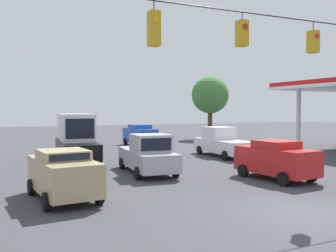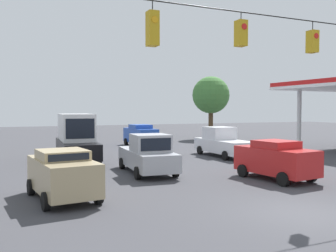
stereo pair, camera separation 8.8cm
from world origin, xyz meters
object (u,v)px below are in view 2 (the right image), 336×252
(traffic_cone_third, at_px, (50,166))
(pickup_truck_silver_withflow_mid, at_px, (148,155))
(sedan_red_crossing_near, at_px, (276,159))
(traffic_cone_nearest, at_px, (69,193))
(box_truck_black_withflow_far, at_px, (76,137))
(sedan_tan_parked_shoulder, at_px, (63,174))
(tree_horizon_left, at_px, (211,95))
(sedan_blue_oncoming_deep, at_px, (140,135))
(pickup_truck_white_oncoming_far, at_px, (223,143))
(traffic_cone_second, at_px, (60,176))
(overhead_signal_span, at_px, (276,74))

(traffic_cone_third, bearing_deg, pickup_truck_silver_withflow_mid, 148.12)
(sedan_red_crossing_near, xyz_separation_m, traffic_cone_nearest, (9.86, 0.13, -0.70))
(box_truck_black_withflow_far, xyz_separation_m, traffic_cone_third, (2.19, 4.06, -1.23))
(pickup_truck_silver_withflow_mid, distance_m, sedan_tan_parked_shoulder, 6.48)
(tree_horizon_left, bearing_deg, sedan_blue_oncoming_deep, 24.86)
(pickup_truck_white_oncoming_far, distance_m, traffic_cone_nearest, 15.35)
(pickup_truck_white_oncoming_far, distance_m, box_truck_black_withflow_far, 10.39)
(sedan_red_crossing_near, xyz_separation_m, pickup_truck_white_oncoming_far, (-2.62, -8.78, -0.01))
(sedan_blue_oncoming_deep, relative_size, pickup_truck_white_oncoming_far, 0.82)
(traffic_cone_nearest, distance_m, traffic_cone_second, 3.72)
(pickup_truck_silver_withflow_mid, bearing_deg, traffic_cone_nearest, 41.93)
(box_truck_black_withflow_far, relative_size, traffic_cone_third, 12.32)
(sedan_blue_oncoming_deep, relative_size, traffic_cone_third, 7.85)
(pickup_truck_white_oncoming_far, bearing_deg, sedan_blue_oncoming_deep, -74.14)
(box_truck_black_withflow_far, distance_m, traffic_cone_second, 8.00)
(overhead_signal_span, xyz_separation_m, traffic_cone_third, (6.41, -10.88, -4.37))
(box_truck_black_withflow_far, height_order, traffic_cone_second, box_truck_black_withflow_far)
(box_truck_black_withflow_far, distance_m, tree_horizon_left, 21.95)
(sedan_red_crossing_near, height_order, traffic_cone_second, sedan_red_crossing_near)
(pickup_truck_silver_withflow_mid, height_order, pickup_truck_white_oncoming_far, same)
(sedan_tan_parked_shoulder, xyz_separation_m, sedan_red_crossing_near, (-10.06, 0.17, 0.01))
(traffic_cone_nearest, bearing_deg, tree_horizon_left, -130.68)
(overhead_signal_span, distance_m, sedan_tan_parked_shoulder, 8.67)
(sedan_blue_oncoming_deep, height_order, box_truck_black_withflow_far, box_truck_black_withflow_far)
(sedan_tan_parked_shoulder, height_order, traffic_cone_nearest, sedan_tan_parked_shoulder)
(pickup_truck_white_oncoming_far, bearing_deg, traffic_cone_second, 22.92)
(pickup_truck_white_oncoming_far, bearing_deg, pickup_truck_silver_withflow_mid, 30.82)
(sedan_tan_parked_shoulder, bearing_deg, pickup_truck_silver_withflow_mid, -141.13)
(pickup_truck_white_oncoming_far, height_order, traffic_cone_third, pickup_truck_white_oncoming_far)
(sedan_red_crossing_near, height_order, traffic_cone_nearest, sedan_red_crossing_near)
(box_truck_black_withflow_far, bearing_deg, sedan_tan_parked_shoulder, 76.80)
(sedan_red_crossing_near, xyz_separation_m, tree_horizon_left, (-10.39, -23.44, 4.08))
(sedan_blue_oncoming_deep, height_order, traffic_cone_second, sedan_blue_oncoming_deep)
(traffic_cone_second, bearing_deg, pickup_truck_white_oncoming_far, -157.08)
(overhead_signal_span, bearing_deg, traffic_cone_second, -48.84)
(sedan_blue_oncoming_deep, xyz_separation_m, traffic_cone_second, (9.51, 14.96, -0.75))
(pickup_truck_silver_withflow_mid, height_order, sedan_blue_oncoming_deep, pickup_truck_silver_withflow_mid)
(box_truck_black_withflow_far, xyz_separation_m, traffic_cone_second, (2.20, 7.60, -1.23))
(pickup_truck_white_oncoming_far, relative_size, traffic_cone_nearest, 9.61)
(sedan_blue_oncoming_deep, bearing_deg, box_truck_black_withflow_far, 45.20)
(box_truck_black_withflow_far, bearing_deg, sedan_red_crossing_near, 123.75)
(overhead_signal_span, xyz_separation_m, sedan_red_crossing_near, (-3.25, -3.76, -3.67))
(overhead_signal_span, relative_size, sedan_tan_parked_shoulder, 4.43)
(traffic_cone_nearest, relative_size, traffic_cone_third, 1.00)
(overhead_signal_span, relative_size, sedan_red_crossing_near, 4.53)
(overhead_signal_span, height_order, tree_horizon_left, overhead_signal_span)
(overhead_signal_span, height_order, pickup_truck_silver_withflow_mid, overhead_signal_span)
(sedan_tan_parked_shoulder, relative_size, pickup_truck_white_oncoming_far, 0.77)
(pickup_truck_white_oncoming_far, xyz_separation_m, tree_horizon_left, (-7.77, -14.65, 4.09))
(pickup_truck_silver_withflow_mid, height_order, sedan_tan_parked_shoulder, pickup_truck_silver_withflow_mid)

